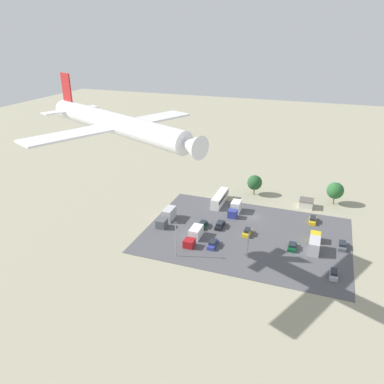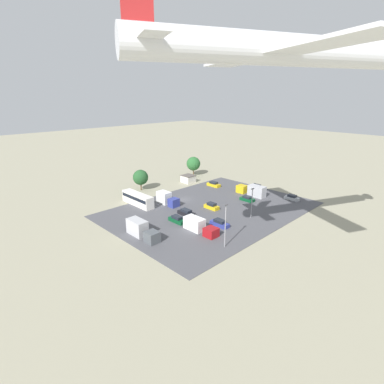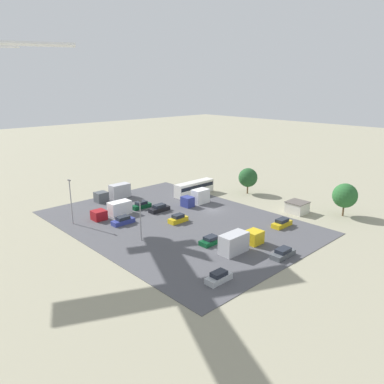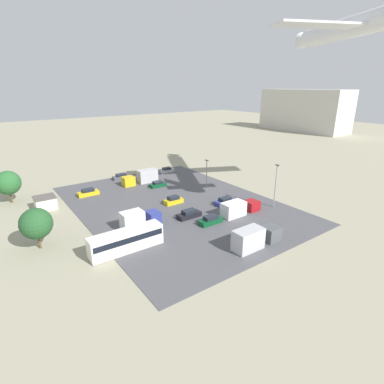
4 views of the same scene
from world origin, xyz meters
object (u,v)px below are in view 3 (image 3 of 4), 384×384
at_px(parked_truck_3, 114,210).
at_px(parked_car_1, 178,219).
at_px(bus, 194,188).
at_px(parked_car_3, 211,241).
at_px(parked_car_2, 282,223).
at_px(parked_car_7, 123,221).
at_px(parked_car_5, 141,205).
at_px(parked_car_0, 283,253).
at_px(shed_building, 297,207).
at_px(parked_truck_0, 115,192).
at_px(parked_car_6, 219,277).
at_px(parked_truck_2, 197,198).
at_px(parked_truck_1, 240,241).
at_px(parked_car_4, 159,208).

bearing_deg(parked_truck_3, parked_car_1, -149.34).
relative_size(bus, parked_car_3, 2.79).
height_order(bus, parked_car_3, bus).
bearing_deg(parked_car_2, parked_car_7, -135.92).
bearing_deg(parked_car_5, parked_car_2, -154.61).
xyz_separation_m(parked_car_0, parked_car_7, (30.38, 10.46, 0.04)).
xyz_separation_m(shed_building, parked_truck_0, (36.13, 23.23, 0.35)).
xyz_separation_m(parked_car_6, parked_truck_2, (27.93, -22.69, 0.86)).
bearing_deg(parked_car_1, shed_building, -120.20).
bearing_deg(parked_truck_2, parked_car_0, 162.49).
relative_size(parked_car_3, parked_car_7, 0.88).
bearing_deg(parked_truck_1, parked_truck_2, 151.87).
bearing_deg(parked_car_2, bus, 173.98).
relative_size(parked_car_5, parked_truck_0, 0.50).
xyz_separation_m(parked_truck_2, parked_truck_3, (6.16, 18.47, -0.21)).
height_order(parked_truck_0, parked_truck_3, parked_truck_0).
xyz_separation_m(shed_building, parked_car_7, (20.07, 31.40, -0.54)).
relative_size(parked_truck_0, parked_truck_3, 1.03).
relative_size(parked_car_4, parked_truck_3, 0.55).
distance_m(parked_car_5, parked_truck_1, 29.44).
bearing_deg(parked_car_0, parked_car_5, 3.11).
distance_m(parked_car_2, parked_car_3, 16.62).
relative_size(parked_car_1, parked_truck_0, 0.46).
xyz_separation_m(parked_car_3, parked_car_6, (-9.83, 8.56, 0.05)).
height_order(shed_building, parked_car_5, shed_building).
bearing_deg(parked_car_6, bus, 140.87).
relative_size(parked_car_0, parked_truck_1, 0.50).
distance_m(parked_car_7, parked_truck_0, 18.04).
xyz_separation_m(parked_car_4, parked_car_7, (-1.08, 10.09, -0.00)).
xyz_separation_m(parked_car_1, parked_truck_3, (12.29, 7.28, 0.60)).
height_order(bus, parked_car_4, bus).
distance_m(bus, parked_car_0, 38.60).
distance_m(parked_car_0, parked_car_4, 31.47).
bearing_deg(parked_truck_1, parked_car_1, 176.03).
distance_m(shed_building, parked_car_7, 37.27).
relative_size(parked_car_7, parked_truck_0, 0.52).
height_order(shed_building, parked_car_1, shed_building).
bearing_deg(parked_truck_1, parked_car_3, -160.66).
height_order(parked_car_7, parked_truck_2, parked_truck_2).
bearing_deg(parked_car_5, bus, -90.54).
distance_m(shed_building, parked_car_4, 30.03).
xyz_separation_m(parked_car_2, parked_truck_0, (38.64, 13.70, 0.87)).
xyz_separation_m(bus, parked_truck_3, (0.04, 23.47, -0.48)).
xyz_separation_m(bus, parked_car_7, (-5.43, 24.83, -1.12)).
height_order(parked_car_1, parked_truck_0, parked_truck_0).
bearing_deg(parked_car_4, parked_truck_0, 7.30).
bearing_deg(parked_car_0, parked_truck_3, 14.25).
bearing_deg(parked_car_5, parked_truck_1, 177.96).
relative_size(shed_building, parked_truck_2, 0.58).
xyz_separation_m(parked_car_7, parked_truck_0, (16.06, -8.17, 0.89)).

